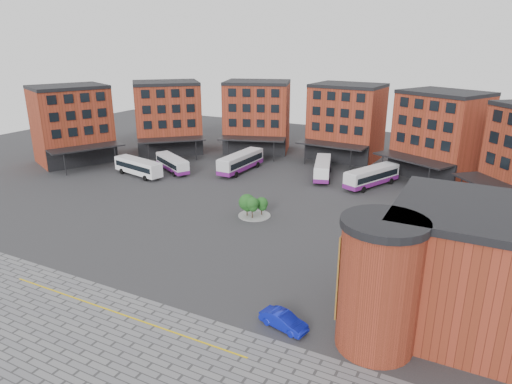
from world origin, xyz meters
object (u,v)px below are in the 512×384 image
at_px(blue_car, 284,320).
at_px(bus_f, 449,209).
at_px(bus_e, 372,176).
at_px(bus_d, 323,168).
at_px(bus_a, 138,166).
at_px(bus_b, 172,163).
at_px(tree_island, 252,205).
at_px(bus_c, 241,162).

bearing_deg(blue_car, bus_f, -3.73).
bearing_deg(bus_e, bus_d, -163.68).
bearing_deg(bus_a, bus_b, -22.66).
bearing_deg(tree_island, bus_a, 163.30).
height_order(bus_d, bus_e, bus_e).
bearing_deg(bus_f, tree_island, -123.67).
distance_m(tree_island, bus_d, 21.98).
bearing_deg(bus_f, bus_d, -175.64).
height_order(tree_island, bus_e, bus_e).
bearing_deg(bus_d, bus_f, -44.20).
distance_m(bus_d, blue_car, 44.30).
distance_m(tree_island, blue_car, 25.09).
relative_size(tree_island, bus_e, 0.39).
distance_m(bus_b, bus_c, 12.38).
relative_size(bus_f, blue_car, 2.27).
relative_size(tree_island, bus_f, 0.46).
height_order(bus_b, blue_car, bus_b).
relative_size(bus_a, bus_d, 0.97).
distance_m(tree_island, bus_f, 25.96).
bearing_deg(bus_e, blue_car, -62.04).
bearing_deg(bus_a, tree_island, -94.35).
relative_size(bus_d, bus_f, 1.16).
xyz_separation_m(bus_c, bus_e, (23.13, 2.03, -0.10)).
relative_size(tree_island, bus_b, 0.45).
bearing_deg(bus_b, bus_d, -41.02).
height_order(tree_island, bus_a, tree_island).
bearing_deg(bus_c, bus_e, 7.38).
distance_m(bus_c, blue_car, 47.38).
relative_size(bus_b, bus_f, 1.02).
height_order(tree_island, bus_d, tree_island).
bearing_deg(bus_f, bus_b, -151.08).
xyz_separation_m(bus_e, blue_car, (2.99, -41.54, -1.01)).
bearing_deg(bus_d, bus_e, -24.49).
bearing_deg(bus_c, bus_f, -9.98).
distance_m(bus_c, bus_d, 14.70).
xyz_separation_m(tree_island, bus_c, (-12.16, 18.68, 0.06)).
bearing_deg(bus_e, bus_a, -137.53).
height_order(bus_d, blue_car, bus_d).
relative_size(bus_b, bus_c, 0.82).
bearing_deg(bus_c, bus_a, -141.37).
relative_size(tree_island, bus_a, 0.41).
xyz_separation_m(tree_island, bus_a, (-26.70, 8.01, 0.01)).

